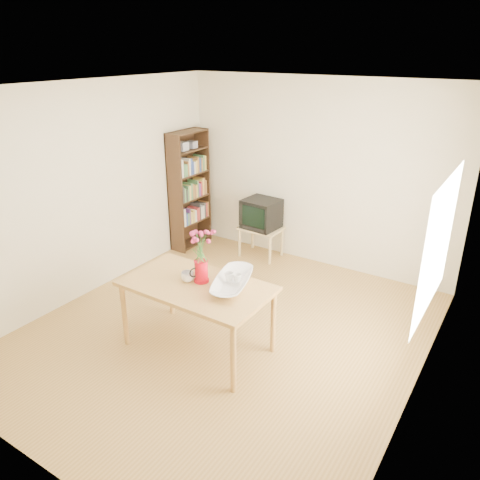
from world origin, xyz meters
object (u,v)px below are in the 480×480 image
Objects in this scene: table at (197,291)px; television at (262,213)px; bowl at (232,264)px; mug at (188,277)px; pitcher at (201,272)px.

television is (-0.63, 2.38, 0.00)m from table.
table is 0.47m from bowl.
table is 0.17m from mug.
table is 0.20m from pitcher.
pitcher is 0.47× the size of bowl.
bowl is at bearing -62.24° from television.
table is 11.31× the size of mug.
bowl reaches higher than mug.
pitcher is 2.39m from television.
bowl is (0.31, 0.18, 0.31)m from table.
table is at bearing -149.88° from bowl.
mug is 0.49m from bowl.
bowl is at bearing 42.71° from pitcher.
bowl reaches higher than pitcher.
pitcher is 0.44× the size of television.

